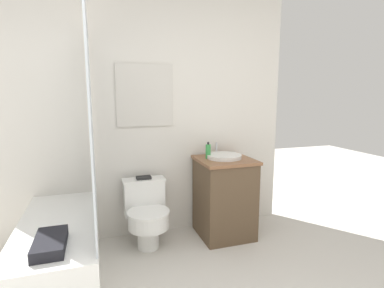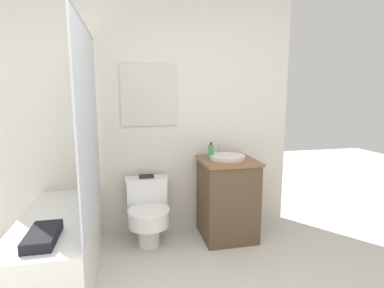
% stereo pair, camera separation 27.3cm
% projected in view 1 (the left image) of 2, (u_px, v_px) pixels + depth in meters
% --- Properties ---
extents(wall_back, '(3.10, 0.07, 2.50)m').
position_uv_depth(wall_back, '(143.00, 115.00, 3.02)').
color(wall_back, silver).
rests_on(wall_back, ground_plane).
extents(shower_area, '(0.57, 1.36, 1.98)m').
position_uv_depth(shower_area, '(62.00, 247.00, 2.28)').
color(shower_area, white).
rests_on(shower_area, ground_plane).
extents(toilet, '(0.42, 0.52, 0.63)m').
position_uv_depth(toilet, '(147.00, 212.00, 2.89)').
color(toilet, white).
rests_on(toilet, ground_plane).
extents(vanity, '(0.55, 0.56, 0.82)m').
position_uv_depth(vanity, '(224.00, 197.00, 3.10)').
color(vanity, brown).
rests_on(vanity, ground_plane).
extents(sink, '(0.36, 0.39, 0.13)m').
position_uv_depth(sink, '(224.00, 156.00, 3.05)').
color(sink, white).
rests_on(sink, vanity).
extents(soap_bottle, '(0.05, 0.05, 0.17)m').
position_uv_depth(soap_bottle, '(208.00, 151.00, 3.03)').
color(soap_bottle, green).
rests_on(soap_bottle, vanity).
extents(book_on_tank, '(0.14, 0.09, 0.02)m').
position_uv_depth(book_on_tank, '(144.00, 178.00, 2.96)').
color(book_on_tank, black).
rests_on(book_on_tank, toilet).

